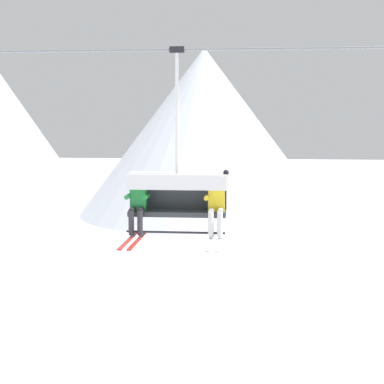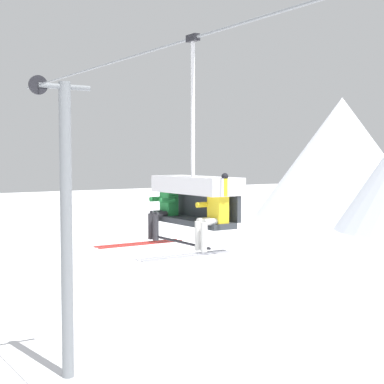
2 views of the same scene
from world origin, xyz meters
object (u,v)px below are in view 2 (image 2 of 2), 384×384
at_px(chairlift_chair, 196,191).
at_px(skier_yellow, 212,212).
at_px(lift_tower_near, 66,224).
at_px(skier_green, 163,207).

height_order(chairlift_chair, skier_yellow, chairlift_chair).
bearing_deg(lift_tower_near, skier_green, -7.26).
bearing_deg(chairlift_chair, skier_yellow, -15.14).
xyz_separation_m(lift_tower_near, skier_green, (7.31, -0.93, 1.09)).
height_order(lift_tower_near, skier_yellow, lift_tower_near).
distance_m(chairlift_chair, skier_green, 0.88).
bearing_deg(skier_green, lift_tower_near, 172.74).
distance_m(skier_green, skier_yellow, 1.57).
relative_size(skier_green, skier_yellow, 1.00).
height_order(chairlift_chair, skier_green, chairlift_chair).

